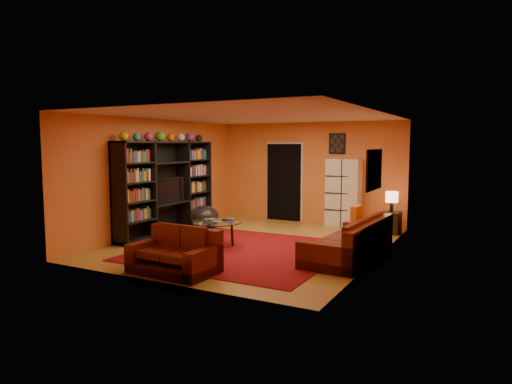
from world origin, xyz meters
The scene contains 20 objects.
floor centered at (0.00, 0.00, 0.00)m, with size 6.00×6.00×0.00m, color olive.
ceiling centered at (0.00, 0.00, 2.60)m, with size 6.00×6.00×0.00m, color white.
wall_back centered at (0.00, 3.00, 1.30)m, with size 6.00×6.00×0.00m, color orange.
wall_front centered at (0.00, -3.00, 1.30)m, with size 6.00×6.00×0.00m, color orange.
wall_left centered at (-2.50, 0.00, 1.30)m, with size 6.00×6.00×0.00m, color orange.
wall_right centered at (2.50, 0.00, 1.30)m, with size 6.00×6.00×0.00m, color orange.
rug centered at (0.10, -0.70, 0.01)m, with size 3.60×3.60×0.01m, color #5B0A0F.
doorway centered at (-0.70, 2.96, 1.02)m, with size 0.95×0.10×2.04m, color black.
wall_art_right centered at (2.48, -0.30, 1.60)m, with size 0.03×1.00×0.70m, color black.
wall_art_back centered at (0.75, 2.98, 2.05)m, with size 0.42×0.03×0.52m, color black.
entertainment_unit centered at (-2.27, 0.00, 1.05)m, with size 0.45×3.00×2.10m, color black.
tv centered at (-2.23, -0.08, 1.01)m, with size 0.13×0.99×0.57m, color black.
sofa centered at (2.14, -0.28, 0.28)m, with size 1.08×2.40×0.85m.
loveseat centered at (-0.11, -2.42, 0.29)m, with size 1.38×0.86×0.85m.
throw_pillow centered at (1.95, 0.56, 0.63)m, with size 0.12×0.42×0.42m, color orange.
coffee_table centered at (-0.54, -0.59, 0.45)m, with size 0.98×0.98×0.49m.
storage_cabinet centered at (1.00, 2.80, 0.84)m, with size 0.84×0.37×1.68m, color silver.
bowl_chair centered at (-1.80, 0.79, 0.31)m, with size 0.71×0.71×0.58m.
side_table centered at (2.25, 2.39, 0.25)m, with size 0.40×0.40×0.50m, color black.
table_lamp centered at (2.25, 2.39, 0.83)m, with size 0.28×0.28×0.46m.
Camera 1 is at (4.36, -8.13, 2.04)m, focal length 32.00 mm.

